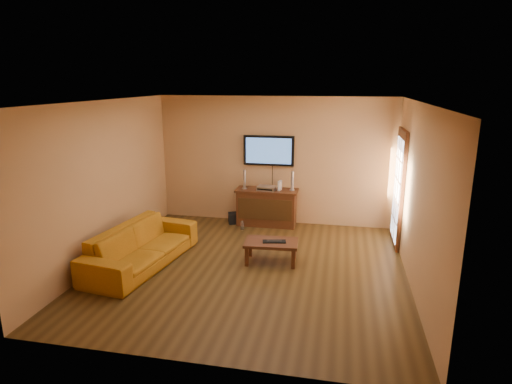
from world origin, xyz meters
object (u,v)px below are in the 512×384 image
(speaker_left, at_px, (244,180))
(keyboard, at_px, (274,241))
(speaker_right, at_px, (292,182))
(subwoofer, at_px, (234,218))
(sofa, at_px, (141,239))
(bottle, at_px, (242,225))
(television, at_px, (269,151))
(av_receiver, at_px, (267,188))
(coffee_table, at_px, (271,244))
(game_console, at_px, (280,186))
(media_console, at_px, (267,207))

(speaker_left, distance_m, keyboard, 2.20)
(speaker_right, height_order, subwoofer, speaker_right)
(subwoofer, bearing_deg, speaker_right, -17.64)
(sofa, relative_size, keyboard, 5.58)
(subwoofer, xyz_separation_m, keyboard, (1.19, -1.89, 0.27))
(speaker_left, height_order, bottle, speaker_left)
(sofa, distance_m, speaker_left, 2.74)
(speaker_left, bearing_deg, sofa, -116.78)
(speaker_right, xyz_separation_m, keyboard, (-0.06, -1.97, -0.58))
(bottle, bearing_deg, sofa, -121.41)
(television, bearing_deg, sofa, -122.57)
(television, height_order, av_receiver, television)
(television, bearing_deg, coffee_table, -78.83)
(coffee_table, height_order, sofa, sofa)
(sofa, xyz_separation_m, game_console, (1.97, 2.42, 0.44))
(coffee_table, height_order, speaker_right, speaker_right)
(television, height_order, speaker_left, television)
(speaker_right, relative_size, bottle, 2.12)
(television, distance_m, game_console, 0.78)
(av_receiver, distance_m, bottle, 0.93)
(av_receiver, height_order, bottle, av_receiver)
(coffee_table, bearing_deg, bottle, 119.76)
(television, relative_size, speaker_right, 2.65)
(sofa, relative_size, subwoofer, 10.11)
(speaker_right, relative_size, game_console, 1.97)
(television, relative_size, keyboard, 2.61)
(media_console, distance_m, bottle, 0.67)
(media_console, relative_size, coffee_table, 1.41)
(sofa, xyz_separation_m, subwoofer, (0.97, 2.40, -0.33))
(sofa, distance_m, keyboard, 2.22)
(speaker_right, distance_m, bottle, 1.38)
(media_console, bearing_deg, bottle, -138.10)
(television, xyz_separation_m, speaker_left, (-0.48, -0.24, -0.61))
(sofa, height_order, bottle, sofa)
(television, bearing_deg, bottle, -126.23)
(media_console, xyz_separation_m, subwoofer, (-0.71, -0.04, -0.28))
(bottle, relative_size, keyboard, 0.47)
(media_console, distance_m, television, 1.20)
(coffee_table, distance_m, av_receiver, 1.97)
(media_console, height_order, coffee_table, media_console)
(sofa, bearing_deg, television, -24.46)
(coffee_table, distance_m, bottle, 1.76)
(speaker_left, height_order, av_receiver, speaker_left)
(speaker_right, bearing_deg, coffee_table, -93.28)
(television, distance_m, subwoofer, 1.65)
(speaker_right, xyz_separation_m, subwoofer, (-1.24, -0.07, -0.85))
(game_console, bearing_deg, keyboard, -72.20)
(game_console, xyz_separation_m, keyboard, (0.19, -1.91, -0.50))
(sofa, bearing_deg, bottle, -23.30)
(coffee_table, height_order, game_console, game_console)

